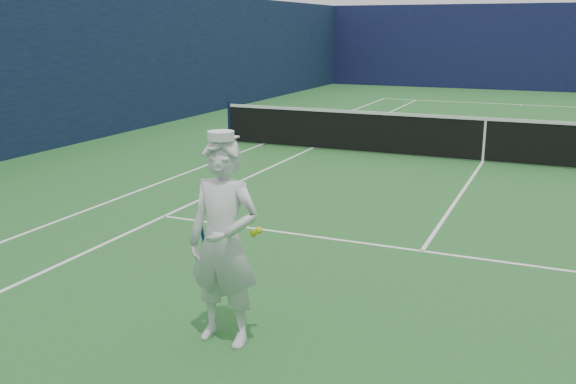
# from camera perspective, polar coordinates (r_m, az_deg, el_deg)

# --- Properties ---
(ground) EXTENTS (80.00, 80.00, 0.00)m
(ground) POSITION_cam_1_polar(r_m,az_deg,el_deg) (14.96, 16.91, 2.55)
(ground) COLOR #256228
(ground) RESTS_ON ground
(court_markings) EXTENTS (11.03, 23.83, 0.01)m
(court_markings) POSITION_cam_1_polar(r_m,az_deg,el_deg) (14.96, 16.91, 2.56)
(court_markings) COLOR white
(court_markings) RESTS_ON ground
(windscreen_fence) EXTENTS (20.12, 36.12, 4.00)m
(windscreen_fence) POSITION_cam_1_polar(r_m,az_deg,el_deg) (14.70, 17.48, 10.19)
(windscreen_fence) COLOR #0F133A
(windscreen_fence) RESTS_ON ground
(tennis_net) EXTENTS (12.88, 0.09, 1.07)m
(tennis_net) POSITION_cam_1_polar(r_m,az_deg,el_deg) (14.86, 17.07, 4.64)
(tennis_net) COLOR #141E4C
(tennis_net) RESTS_ON ground
(tennis_player) EXTENTS (0.79, 0.50, 2.03)m
(tennis_player) POSITION_cam_1_polar(r_m,az_deg,el_deg) (5.98, -5.74, -4.47)
(tennis_player) COLOR white
(tennis_player) RESTS_ON ground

